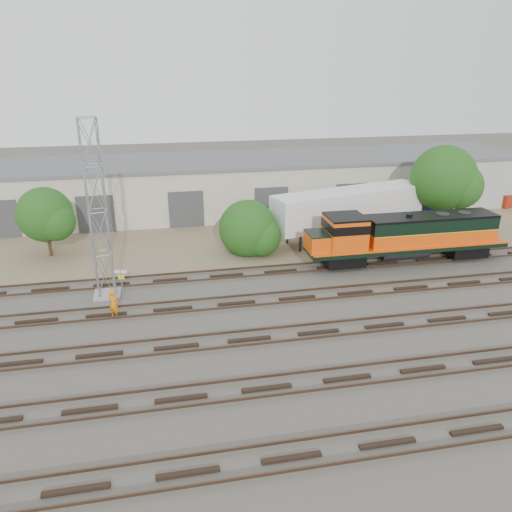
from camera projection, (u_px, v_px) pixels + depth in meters
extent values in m
plane|color=#47423A|center=(304.00, 309.00, 31.07)|extent=(140.00, 140.00, 0.00)
cube|color=#726047|center=(257.00, 233.00, 44.76)|extent=(80.00, 16.00, 0.02)
cube|color=black|center=(387.00, 443.00, 20.09)|extent=(80.00, 2.40, 0.14)
cube|color=#4C3828|center=(396.00, 454.00, 19.35)|extent=(80.00, 0.08, 0.14)
cube|color=#4C3828|center=(380.00, 428.00, 20.72)|extent=(80.00, 0.08, 0.14)
cube|color=black|center=(347.00, 378.00, 24.20)|extent=(80.00, 2.40, 0.14)
cube|color=#4C3828|center=(353.00, 385.00, 23.46)|extent=(80.00, 0.08, 0.14)
cube|color=#4C3828|center=(342.00, 367.00, 24.83)|extent=(80.00, 0.08, 0.14)
cube|color=black|center=(318.00, 332.00, 28.30)|extent=(80.00, 2.40, 0.14)
cube|color=#4C3828|center=(323.00, 337.00, 27.57)|extent=(80.00, 0.08, 0.14)
cube|color=#4C3828|center=(315.00, 324.00, 28.94)|extent=(80.00, 0.08, 0.14)
cube|color=black|center=(297.00, 298.00, 32.41)|extent=(80.00, 2.40, 0.14)
cube|color=#4C3828|center=(300.00, 301.00, 31.68)|extent=(80.00, 0.08, 0.14)
cube|color=#4C3828|center=(294.00, 291.00, 33.05)|extent=(80.00, 0.08, 0.14)
cube|color=black|center=(281.00, 271.00, 36.52)|extent=(80.00, 2.40, 0.14)
cube|color=#4C3828|center=(283.00, 273.00, 35.79)|extent=(80.00, 0.08, 0.14)
cube|color=#4C3828|center=(278.00, 265.00, 37.16)|extent=(80.00, 0.08, 0.14)
cube|color=beige|center=(241.00, 185.00, 51.16)|extent=(58.00, 10.00, 5.00)
cube|color=#59595B|center=(241.00, 160.00, 50.19)|extent=(58.40, 10.40, 0.30)
cube|color=#999993|center=(463.00, 187.00, 50.53)|extent=(14.00, 0.10, 5.00)
cube|color=#333335|center=(96.00, 214.00, 44.29)|extent=(3.20, 0.12, 3.40)
cube|color=#333335|center=(186.00, 210.00, 45.74)|extent=(3.20, 0.12, 3.40)
cube|color=#333335|center=(271.00, 205.00, 47.19)|extent=(3.20, 0.12, 3.40)
cube|color=#333335|center=(351.00, 201.00, 48.64)|extent=(3.20, 0.12, 3.40)
cube|color=#333335|center=(426.00, 197.00, 50.09)|extent=(3.20, 0.12, 3.40)
cube|color=black|center=(343.00, 258.00, 37.14)|extent=(2.91, 2.18, 0.91)
cube|color=black|center=(464.00, 249.00, 38.95)|extent=(2.91, 2.18, 0.91)
cube|color=black|center=(406.00, 246.00, 37.82)|extent=(15.44, 2.72, 0.32)
cylinder|color=black|center=(405.00, 253.00, 38.03)|extent=(3.81, 1.00, 1.00)
cube|color=#E54C0A|center=(429.00, 236.00, 37.89)|extent=(9.99, 2.36, 1.09)
cube|color=black|center=(431.00, 223.00, 37.53)|extent=(9.99, 2.36, 0.91)
cube|color=black|center=(432.00, 216.00, 37.33)|extent=(9.99, 2.36, 0.18)
cube|color=#E54C0A|center=(345.00, 233.00, 36.43)|extent=(2.72, 2.72, 2.36)
cube|color=black|center=(346.00, 217.00, 35.97)|extent=(2.72, 2.72, 0.15)
cube|color=#E54C0A|center=(317.00, 242.00, 36.25)|extent=(1.45, 2.18, 1.27)
cube|color=gray|center=(107.00, 294.00, 32.88)|extent=(1.68, 1.68, 0.20)
cylinder|color=gray|center=(90.00, 209.00, 31.17)|extent=(0.08, 0.08, 11.20)
cylinder|color=gray|center=(107.00, 208.00, 31.35)|extent=(0.08, 0.08, 11.20)
cylinder|color=gray|center=(88.00, 214.00, 30.23)|extent=(0.08, 0.08, 11.20)
cylinder|color=gray|center=(105.00, 213.00, 30.42)|extent=(0.08, 0.08, 11.20)
cylinder|color=gray|center=(122.00, 284.00, 32.15)|extent=(0.06, 0.06, 2.02)
cube|color=white|center=(121.00, 272.00, 31.83)|extent=(0.80, 0.26, 0.20)
cube|color=yellow|center=(121.00, 277.00, 31.97)|extent=(0.41, 0.15, 0.32)
imported|color=orange|center=(113.00, 304.00, 29.85)|extent=(0.77, 0.70, 1.77)
cube|color=silver|center=(349.00, 207.00, 42.50)|extent=(14.18, 6.28, 2.89)
cube|color=black|center=(396.00, 224.00, 45.59)|extent=(3.17, 3.25, 1.07)
cube|color=black|center=(300.00, 244.00, 40.19)|extent=(0.16, 0.16, 1.39)
cube|color=black|center=(287.00, 236.00, 41.99)|extent=(0.16, 0.16, 1.39)
cube|color=navy|center=(437.00, 209.00, 49.18)|extent=(1.79, 1.71, 1.50)
cube|color=maroon|center=(505.00, 200.00, 52.55)|extent=(1.86, 1.79, 1.40)
cylinder|color=#382619|center=(50.00, 244.00, 39.22)|extent=(0.26, 0.26, 1.94)
sphere|color=#194714|center=(45.00, 215.00, 38.32)|extent=(4.22, 4.22, 4.22)
sphere|color=#194714|center=(56.00, 222.00, 38.05)|extent=(2.96, 2.96, 2.96)
cylinder|color=#382619|center=(248.00, 250.00, 40.21)|extent=(0.31, 0.31, 0.42)
sphere|color=#194714|center=(248.00, 229.00, 39.55)|extent=(4.59, 4.59, 4.59)
sphere|color=#194714|center=(261.00, 236.00, 39.25)|extent=(3.21, 3.21, 3.21)
cylinder|color=#382619|center=(438.00, 215.00, 45.00)|extent=(0.33, 0.33, 2.85)
sphere|color=#194714|center=(443.00, 178.00, 43.75)|extent=(5.69, 5.69, 5.69)
sphere|color=#194714|center=(460.00, 186.00, 43.38)|extent=(3.99, 3.99, 3.99)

